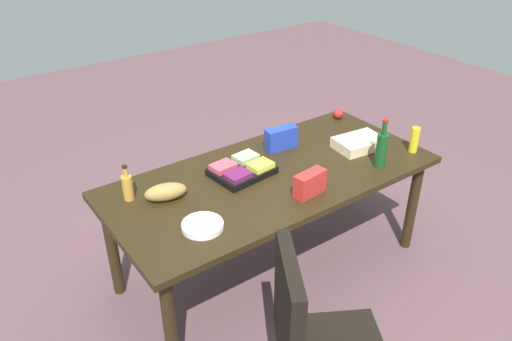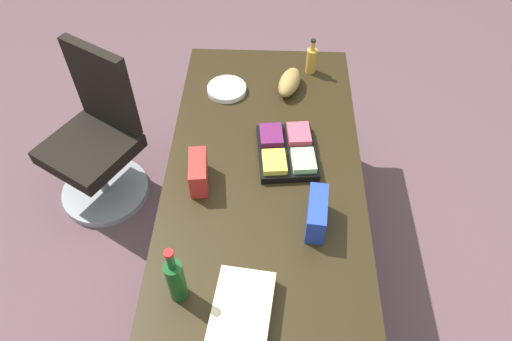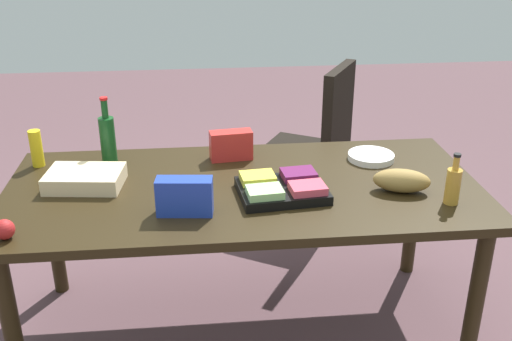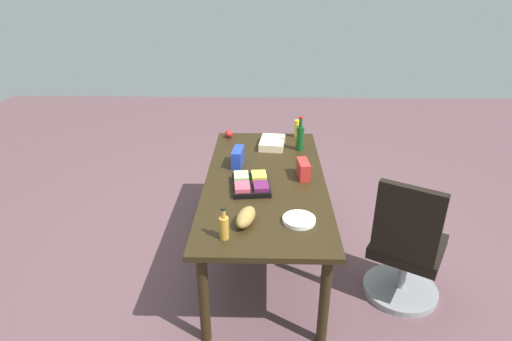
% 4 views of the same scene
% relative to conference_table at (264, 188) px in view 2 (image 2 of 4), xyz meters
% --- Properties ---
extents(ground_plane, '(10.00, 10.00, 0.00)m').
position_rel_conference_table_xyz_m(ground_plane, '(0.00, 0.00, -0.67)').
color(ground_plane, brown).
extents(conference_table, '(2.06, 0.95, 0.75)m').
position_rel_conference_table_xyz_m(conference_table, '(0.00, 0.00, 0.00)').
color(conference_table, black).
rests_on(conference_table, ground).
extents(office_chair, '(0.66, 0.66, 1.02)m').
position_rel_conference_table_xyz_m(office_chair, '(0.50, 1.02, -0.28)').
color(office_chair, gray).
rests_on(office_chair, ground).
extents(bread_loaf, '(0.26, 0.17, 0.10)m').
position_rel_conference_table_xyz_m(bread_loaf, '(0.66, -0.12, 0.13)').
color(bread_loaf, olive).
rests_on(bread_loaf, conference_table).
extents(fruit_platter, '(0.39, 0.32, 0.07)m').
position_rel_conference_table_xyz_m(fruit_platter, '(0.15, -0.11, 0.11)').
color(fruit_platter, black).
rests_on(fruit_platter, conference_table).
extents(sheet_cake, '(0.34, 0.26, 0.07)m').
position_rel_conference_table_xyz_m(sheet_cake, '(-0.68, 0.06, 0.11)').
color(sheet_cake, beige).
rests_on(sheet_cake, conference_table).
extents(chip_bag_red, '(0.21, 0.10, 0.14)m').
position_rel_conference_table_xyz_m(chip_bag_red, '(-0.03, 0.30, 0.15)').
color(chip_bag_red, red).
rests_on(chip_bag_red, conference_table).
extents(paper_plate_stack, '(0.26, 0.26, 0.03)m').
position_rel_conference_table_xyz_m(paper_plate_stack, '(0.63, 0.23, 0.09)').
color(paper_plate_stack, white).
rests_on(paper_plate_stack, conference_table).
extents(chip_bag_blue, '(0.23, 0.10, 0.15)m').
position_rel_conference_table_xyz_m(chip_bag_blue, '(-0.25, -0.23, 0.15)').
color(chip_bag_blue, '#213CAD').
rests_on(chip_bag_blue, conference_table).
extents(dressing_bottle, '(0.06, 0.06, 0.22)m').
position_rel_conference_table_xyz_m(dressing_bottle, '(0.83, -0.25, 0.16)').
color(dressing_bottle, gold).
rests_on(dressing_bottle, conference_table).
extents(wine_bottle, '(0.09, 0.09, 0.32)m').
position_rel_conference_table_xyz_m(wine_bottle, '(-0.61, 0.32, 0.20)').
color(wine_bottle, '#14471C').
rests_on(wine_bottle, conference_table).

